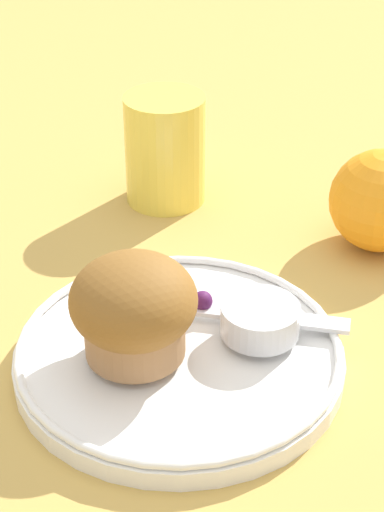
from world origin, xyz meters
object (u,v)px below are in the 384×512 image
(muffin, at_px, (134,309))
(orange_fruit, at_px, (381,201))
(juice_glass, at_px, (165,149))
(butter_knife, at_px, (215,310))

(muffin, xyz_separation_m, orange_fruit, (0.07, 0.24, -0.01))
(juice_glass, bearing_deg, muffin, -60.65)
(muffin, xyz_separation_m, butter_knife, (0.02, 0.07, -0.03))
(butter_knife, bearing_deg, juice_glass, 112.94)
(muffin, height_order, orange_fruit, muffin)
(orange_fruit, xyz_separation_m, juice_glass, (-0.19, -0.03, 0.01))
(butter_knife, height_order, orange_fruit, orange_fruit)
(muffin, xyz_separation_m, juice_glass, (-0.12, 0.22, -0.01))
(muffin, distance_m, orange_fruit, 0.25)
(muffin, height_order, butter_knife, muffin)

